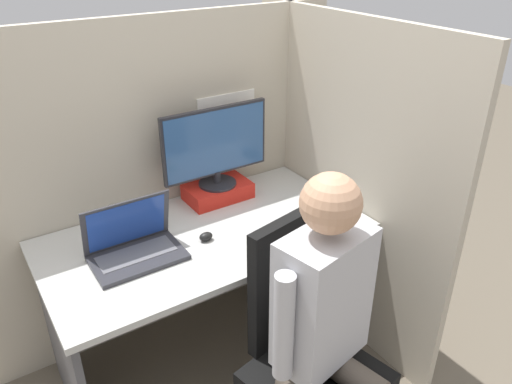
{
  "coord_description": "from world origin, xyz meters",
  "views": [
    {
      "loc": [
        -0.86,
        -1.35,
        1.98
      ],
      "look_at": [
        0.15,
        0.19,
        1.0
      ],
      "focal_mm": 35.0,
      "sensor_mm": 36.0,
      "label": 1
    }
  ],
  "objects_px": {
    "monitor": "(216,145)",
    "laptop": "(135,247)",
    "paper_box": "(218,191)",
    "person": "(329,322)",
    "carrot_toy": "(263,244)",
    "stapler": "(325,200)",
    "office_chair": "(305,343)"
  },
  "relations": [
    {
      "from": "stapler",
      "to": "office_chair",
      "type": "height_order",
      "value": "office_chair"
    },
    {
      "from": "office_chair",
      "to": "person",
      "type": "bearing_deg",
      "value": -101.39
    },
    {
      "from": "monitor",
      "to": "office_chair",
      "type": "bearing_deg",
      "value": -96.51
    },
    {
      "from": "paper_box",
      "to": "carrot_toy",
      "type": "distance_m",
      "value": 0.51
    },
    {
      "from": "monitor",
      "to": "person",
      "type": "xyz_separation_m",
      "value": [
        -0.13,
        -1.02,
        -0.28
      ]
    },
    {
      "from": "stapler",
      "to": "office_chair",
      "type": "bearing_deg",
      "value": -135.04
    },
    {
      "from": "monitor",
      "to": "stapler",
      "type": "bearing_deg",
      "value": -40.57
    },
    {
      "from": "carrot_toy",
      "to": "stapler",
      "type": "bearing_deg",
      "value": 17.84
    },
    {
      "from": "laptop",
      "to": "carrot_toy",
      "type": "relative_size",
      "value": 2.83
    },
    {
      "from": "laptop",
      "to": "carrot_toy",
      "type": "height_order",
      "value": "laptop"
    },
    {
      "from": "paper_box",
      "to": "laptop",
      "type": "relative_size",
      "value": 0.86
    },
    {
      "from": "paper_box",
      "to": "monitor",
      "type": "distance_m",
      "value": 0.25
    },
    {
      "from": "laptop",
      "to": "carrot_toy",
      "type": "distance_m",
      "value": 0.54
    },
    {
      "from": "carrot_toy",
      "to": "person",
      "type": "xyz_separation_m",
      "value": [
        -0.07,
        -0.51,
        -0.01
      ]
    },
    {
      "from": "monitor",
      "to": "person",
      "type": "relative_size",
      "value": 0.43
    },
    {
      "from": "monitor",
      "to": "laptop",
      "type": "bearing_deg",
      "value": -154.15
    },
    {
      "from": "monitor",
      "to": "office_chair",
      "type": "height_order",
      "value": "monitor"
    },
    {
      "from": "paper_box",
      "to": "person",
      "type": "distance_m",
      "value": 1.03
    },
    {
      "from": "carrot_toy",
      "to": "person",
      "type": "relative_size",
      "value": 0.1
    },
    {
      "from": "paper_box",
      "to": "carrot_toy",
      "type": "xyz_separation_m",
      "value": [
        -0.06,
        -0.51,
        -0.02
      ]
    },
    {
      "from": "monitor",
      "to": "office_chair",
      "type": "distance_m",
      "value": 1.02
    },
    {
      "from": "monitor",
      "to": "person",
      "type": "bearing_deg",
      "value": -97.25
    },
    {
      "from": "monitor",
      "to": "laptop",
      "type": "xyz_separation_m",
      "value": [
        -0.55,
        -0.26,
        -0.24
      ]
    },
    {
      "from": "carrot_toy",
      "to": "person",
      "type": "distance_m",
      "value": 0.52
    },
    {
      "from": "person",
      "to": "laptop",
      "type": "bearing_deg",
      "value": 118.76
    },
    {
      "from": "carrot_toy",
      "to": "office_chair",
      "type": "xyz_separation_m",
      "value": [
        -0.04,
        -0.36,
        -0.26
      ]
    },
    {
      "from": "office_chair",
      "to": "carrot_toy",
      "type": "bearing_deg",
      "value": 83.86
    },
    {
      "from": "carrot_toy",
      "to": "office_chair",
      "type": "relative_size",
      "value": 0.13
    },
    {
      "from": "paper_box",
      "to": "laptop",
      "type": "distance_m",
      "value": 0.61
    },
    {
      "from": "stapler",
      "to": "person",
      "type": "xyz_separation_m",
      "value": [
        -0.54,
        -0.67,
        -0.02
      ]
    },
    {
      "from": "laptop",
      "to": "stapler",
      "type": "xyz_separation_m",
      "value": [
        0.96,
        -0.09,
        -0.02
      ]
    },
    {
      "from": "stapler",
      "to": "monitor",
      "type": "bearing_deg",
      "value": 139.43
    }
  ]
}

